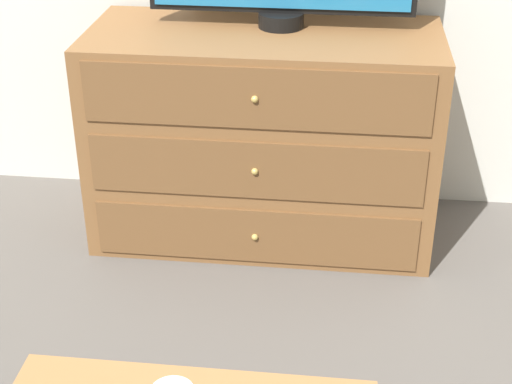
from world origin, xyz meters
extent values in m
plane|color=#56514C|center=(0.00, 0.00, 0.00)|extent=(12.00, 12.00, 0.00)
cube|color=brown|center=(-0.03, -0.31, 0.40)|extent=(1.26, 0.56, 0.79)
cube|color=brown|center=(-0.03, -0.59, 0.13)|extent=(1.16, 0.01, 0.21)
sphere|color=tan|center=(-0.03, -0.60, 0.13)|extent=(0.02, 0.02, 0.02)
cube|color=brown|center=(-0.03, -0.59, 0.40)|extent=(1.16, 0.01, 0.21)
sphere|color=tan|center=(-0.03, -0.60, 0.40)|extent=(0.02, 0.02, 0.02)
cube|color=brown|center=(-0.03, -0.59, 0.66)|extent=(1.16, 0.01, 0.21)
sphere|color=tan|center=(-0.03, -0.60, 0.66)|extent=(0.02, 0.02, 0.02)
cylinder|color=black|center=(0.02, -0.24, 0.82)|extent=(0.16, 0.16, 0.05)
camera|label=1|loc=(0.24, -2.96, 1.63)|focal=55.00mm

